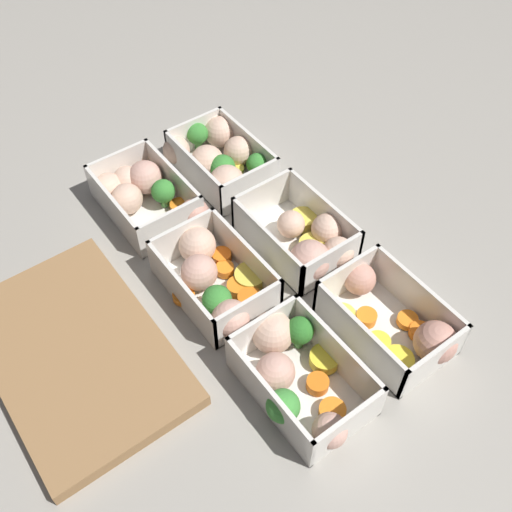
# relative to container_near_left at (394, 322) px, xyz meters

# --- Properties ---
(ground_plane) EXTENTS (4.00, 4.00, 0.00)m
(ground_plane) POSITION_rel_container_near_left_xyz_m (0.18, 0.07, -0.02)
(ground_plane) COLOR gray
(container_near_left) EXTENTS (0.17, 0.10, 0.06)m
(container_near_left) POSITION_rel_container_near_left_xyz_m (0.00, 0.00, 0.00)
(container_near_left) COLOR silver
(container_near_left) RESTS_ON ground_plane
(container_near_center) EXTENTS (0.16, 0.11, 0.06)m
(container_near_center) POSITION_rel_container_near_left_xyz_m (0.16, 0.00, 0.00)
(container_near_center) COLOR silver
(container_near_center) RESTS_ON ground_plane
(container_near_right) EXTENTS (0.17, 0.13, 0.06)m
(container_near_right) POSITION_rel_container_near_left_xyz_m (0.35, 0.01, 0.00)
(container_near_right) COLOR silver
(container_near_right) RESTS_ON ground_plane
(container_far_left) EXTENTS (0.18, 0.12, 0.06)m
(container_far_left) POSITION_rel_container_near_left_xyz_m (0.02, 0.13, 0.00)
(container_far_left) COLOR silver
(container_far_left) RESTS_ON ground_plane
(container_far_center) EXTENTS (0.18, 0.12, 0.06)m
(container_far_center) POSITION_rel_container_near_left_xyz_m (0.18, 0.13, 0.00)
(container_far_center) COLOR silver
(container_far_center) RESTS_ON ground_plane
(container_far_right) EXTENTS (0.16, 0.12, 0.06)m
(container_far_right) POSITION_rel_container_near_left_xyz_m (0.36, 0.13, 0.00)
(container_far_right) COLOR silver
(container_far_right) RESTS_ON ground_plane
(cutting_board) EXTENTS (0.28, 0.18, 0.02)m
(cutting_board) POSITION_rel_container_near_left_xyz_m (0.19, 0.31, -0.01)
(cutting_board) COLOR olive
(cutting_board) RESTS_ON ground_plane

